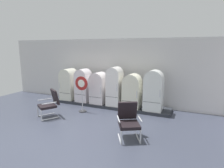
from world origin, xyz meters
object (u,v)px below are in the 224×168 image
object	(u,v)px
refrigerator_2	(99,87)
armchair_left	(50,103)
refrigerator_0	(69,83)
refrigerator_4	(132,90)
refrigerator_1	(83,84)
armchair_right	(128,120)
refrigerator_3	(115,85)
sign_stand	(82,93)
refrigerator_5	(154,89)

from	to	relation	value
refrigerator_2	armchair_left	distance (m)	2.25
refrigerator_0	refrigerator_4	bearing A→B (deg)	-0.83
refrigerator_1	armchair_right	bearing A→B (deg)	-38.72
refrigerator_3	refrigerator_0	bearing A→B (deg)	179.25
armchair_left	refrigerator_0	bearing A→B (deg)	106.57
refrigerator_1	refrigerator_4	world-z (taller)	refrigerator_1
refrigerator_1	refrigerator_3	xyz separation A→B (m)	(1.55, 0.01, 0.08)
refrigerator_1	refrigerator_3	size ratio (longest dim) A/B	0.91
refrigerator_2	armchair_right	size ratio (longest dim) A/B	1.34
armchair_right	refrigerator_3	bearing A→B (deg)	120.89
refrigerator_2	refrigerator_3	size ratio (longest dim) A/B	0.84
refrigerator_2	sign_stand	bearing A→B (deg)	-102.33
refrigerator_0	armchair_right	size ratio (longest dim) A/B	1.42
refrigerator_0	refrigerator_4	xyz separation A→B (m)	(3.17, -0.05, -0.05)
refrigerator_3	armchair_right	size ratio (longest dim) A/B	1.60
armchair_left	sign_stand	size ratio (longest dim) A/B	0.71
refrigerator_2	refrigerator_0	bearing A→B (deg)	179.60
refrigerator_1	sign_stand	xyz separation A→B (m)	(0.55, -1.00, -0.14)
refrigerator_5	armchair_right	size ratio (longest dim) A/B	1.55
refrigerator_0	refrigerator_3	bearing A→B (deg)	-0.75
refrigerator_0	refrigerator_5	size ratio (longest dim) A/B	0.92
refrigerator_0	armchair_right	bearing A→B (deg)	-32.51
refrigerator_2	armchair_right	distance (m)	3.30
armchair_left	refrigerator_3	bearing A→B (deg)	47.69
refrigerator_2	sign_stand	size ratio (longest dim) A/B	0.95
refrigerator_1	refrigerator_5	distance (m)	3.21
refrigerator_4	armchair_right	xyz separation A→B (m)	(0.66, -2.39, -0.31)
armchair_right	sign_stand	bearing A→B (deg)	150.21
refrigerator_4	sign_stand	distance (m)	2.04
armchair_right	refrigerator_1	bearing A→B (deg)	141.28
refrigerator_0	armchair_right	distance (m)	4.54
refrigerator_5	sign_stand	xyz separation A→B (m)	(-2.66, -0.99, -0.19)
refrigerator_0	refrigerator_2	bearing A→B (deg)	-0.40
refrigerator_0	refrigerator_2	world-z (taller)	refrigerator_0
sign_stand	armchair_right	bearing A→B (deg)	-29.79
refrigerator_1	refrigerator_5	size ratio (longest dim) A/B	0.94
refrigerator_5	sign_stand	bearing A→B (deg)	-159.61
armchair_left	refrigerator_5	bearing A→B (deg)	29.45
refrigerator_1	refrigerator_4	size ratio (longest dim) A/B	1.07
refrigerator_1	refrigerator_4	bearing A→B (deg)	-0.16
sign_stand	armchair_left	bearing A→B (deg)	-129.43
refrigerator_1	refrigerator_3	bearing A→B (deg)	0.28
refrigerator_3	refrigerator_4	world-z (taller)	refrigerator_3
refrigerator_3	armchair_right	bearing A→B (deg)	-59.11
sign_stand	refrigerator_3	bearing A→B (deg)	45.18
refrigerator_2	refrigerator_4	world-z (taller)	refrigerator_4
refrigerator_5	armchair_right	distance (m)	2.43
armchair_right	refrigerator_2	bearing A→B (deg)	132.41
refrigerator_4	armchair_left	distance (m)	3.24
refrigerator_5	armchair_left	world-z (taller)	refrigerator_5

